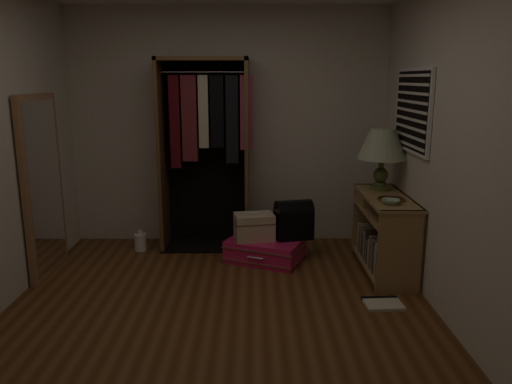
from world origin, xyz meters
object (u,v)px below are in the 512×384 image
Objects in this scene: open_wardrobe at (208,137)px; table_lamp at (382,146)px; console_bookshelf at (383,231)px; white_jug at (140,242)px; floor_mirror at (43,186)px; pink_suitcase at (265,249)px; black_bag at (294,219)px; train_case at (254,227)px.

table_lamp is (1.75, -0.50, -0.03)m from open_wardrobe.
console_bookshelf reaches higher than white_jug.
pink_suitcase is (2.10, 0.29, -0.74)m from floor_mirror.
black_bag reaches higher than white_jug.
train_case is 1.31m from white_jug.
train_case is (0.50, -0.49, -0.86)m from open_wardrobe.
open_wardrobe is 1.11m from train_case.
console_bookshelf reaches higher than train_case.
console_bookshelf is 2.55× the size of train_case.
pink_suitcase is 2.04× the size of train_case.
white_jug is at bearing -169.99° from pink_suitcase.
floor_mirror is at bearing -175.28° from table_lamp.
train_case is at bearing -14.50° from white_jug.
console_bookshelf is at bearing -91.12° from table_lamp.
floor_mirror is 3.86× the size of train_case.
table_lamp is at bearing -11.04° from train_case.
console_bookshelf reaches higher than black_bag.
pink_suitcase is 0.28m from train_case.
train_case is (1.99, 0.28, -0.49)m from floor_mirror.
white_jug is (-0.75, -0.17, -1.13)m from open_wardrobe.
train_case is at bearing 168.89° from console_bookshelf.
console_bookshelf is at bearing 10.20° from pink_suitcase.
train_case reaches higher than white_jug.
black_bag is 1.14m from table_lamp.
pink_suitcase is 1.39m from white_jug.
black_bag is 1.84× the size of white_jug.
open_wardrobe reaches higher than table_lamp.
floor_mirror is 7.59× the size of white_jug.
pink_suitcase is (-1.14, 0.26, -0.28)m from console_bookshelf.
black_bag is at bearing -26.40° from open_wardrobe.
open_wardrobe is 2.29× the size of pink_suitcase.
open_wardrobe is at bearing 12.99° from white_jug.
white_jug is (-1.65, 0.28, -0.34)m from black_bag.
floor_mirror reaches higher than pink_suitcase.
train_case is at bearing 179.51° from table_lamp.
pink_suitcase is 0.43m from black_bag.
white_jug is (-1.36, 0.31, -0.02)m from pink_suitcase.
floor_mirror is 1.22m from white_jug.
floor_mirror is at bearing -141.08° from white_jug.
floor_mirror is at bearing 177.45° from train_case.
black_bag is (2.39, 0.32, -0.42)m from floor_mirror.
table_lamp reaches higher than black_bag.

